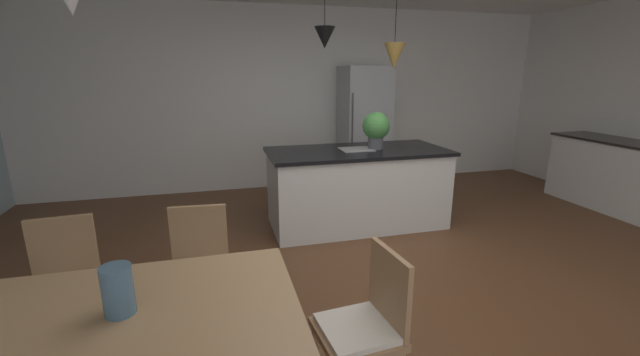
{
  "coord_description": "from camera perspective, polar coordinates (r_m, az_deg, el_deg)",
  "views": [
    {
      "loc": [
        -1.32,
        -2.8,
        1.74
      ],
      "look_at": [
        -0.62,
        -0.17,
        1.01
      ],
      "focal_mm": 22.11,
      "sensor_mm": 36.0,
      "label": 1
    }
  ],
  "objects": [
    {
      "name": "ground_plane",
      "position": [
        3.56,
        9.25,
        -14.87
      ],
      "size": [
        10.0,
        8.4,
        0.04
      ],
      "primitive_type": "cube",
      "color": "brown"
    },
    {
      "name": "vase_on_dining_table",
      "position": [
        1.96,
        -27.22,
        -14.25
      ],
      "size": [
        0.13,
        0.13,
        0.22
      ],
      "color": "slate",
      "rests_on": "dining_table"
    },
    {
      "name": "refrigerator",
      "position": [
        6.13,
        6.36,
        7.17
      ],
      "size": [
        0.7,
        0.67,
        1.84
      ],
      "color": "#B2B5B7",
      "rests_on": "ground_plane"
    },
    {
      "name": "pendant_over_island_main",
      "position": [
        4.32,
        0.68,
        19.67
      ],
      "size": [
        0.22,
        0.22,
        0.71
      ],
      "color": "black"
    },
    {
      "name": "wall_back_kitchen",
      "position": [
        6.22,
        -2.7,
        11.32
      ],
      "size": [
        10.0,
        0.12,
        2.7
      ],
      "primitive_type": "cube",
      "color": "white",
      "rests_on": "ground_plane"
    },
    {
      "name": "dining_table",
      "position": [
        2.06,
        -30.27,
        -18.89
      ],
      "size": [
        1.79,
        1.01,
        0.73
      ],
      "color": "tan",
      "rests_on": "ground_plane"
    },
    {
      "name": "potted_plant_on_island",
      "position": [
        4.54,
        8.12,
        7.2
      ],
      "size": [
        0.31,
        0.31,
        0.42
      ],
      "color": "#4C4C51",
      "rests_on": "kitchen_island"
    },
    {
      "name": "pendant_over_island_aux",
      "position": [
        4.58,
        10.69,
        16.95
      ],
      "size": [
        0.23,
        0.23,
        0.92
      ],
      "color": "black"
    },
    {
      "name": "chair_kitchen_end",
      "position": [
        2.2,
        6.63,
        -20.31
      ],
      "size": [
        0.43,
        0.43,
        0.87
      ],
      "color": "#A87F56",
      "rests_on": "ground_plane"
    },
    {
      "name": "chair_far_left",
      "position": [
        3.0,
        -33.19,
        -12.69
      ],
      "size": [
        0.43,
        0.43,
        0.87
      ],
      "color": "#A87F56",
      "rests_on": "ground_plane"
    },
    {
      "name": "chair_far_right",
      "position": [
        2.84,
        -17.1,
        -12.3
      ],
      "size": [
        0.43,
        0.43,
        0.87
      ],
      "color": "#A87F56",
      "rests_on": "ground_plane"
    },
    {
      "name": "kitchen_island",
      "position": [
        4.6,
        5.36,
        -1.26
      ],
      "size": [
        2.04,
        0.94,
        0.91
      ],
      "color": "silver",
      "rests_on": "ground_plane"
    }
  ]
}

